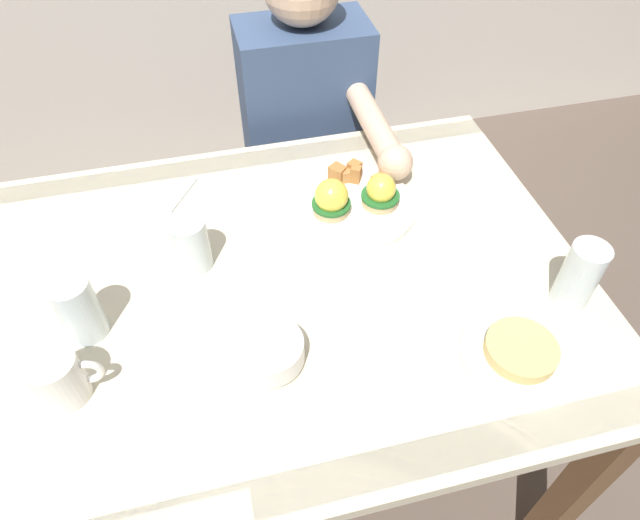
{
  "coord_description": "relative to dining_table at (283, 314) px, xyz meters",
  "views": [
    {
      "loc": [
        -0.09,
        -0.7,
        1.57
      ],
      "look_at": [
        0.08,
        0.0,
        0.78
      ],
      "focal_mm": 31.18,
      "sensor_mm": 36.0,
      "label": 1
    }
  ],
  "objects": [
    {
      "name": "diner_person",
      "position": [
        0.19,
        0.6,
        0.02
      ],
      "size": [
        0.34,
        0.54,
        1.14
      ],
      "color": "#33333D",
      "rests_on": "ground_plane"
    },
    {
      "name": "eggs_benedict_plate",
      "position": [
        0.2,
        0.17,
        0.13
      ],
      "size": [
        0.27,
        0.27,
        0.09
      ],
      "color": "white",
      "rests_on": "dining_table"
    },
    {
      "name": "ground_plane",
      "position": [
        0.0,
        0.0,
        -0.63
      ],
      "size": [
        6.0,
        6.0,
        0.0
      ],
      "primitive_type": "plane",
      "color": "brown"
    },
    {
      "name": "water_glass_extra",
      "position": [
        -0.16,
        0.09,
        0.16
      ],
      "size": [
        0.07,
        0.07,
        0.11
      ],
      "color": "silver",
      "rests_on": "dining_table"
    },
    {
      "name": "fork",
      "position": [
        -0.18,
        0.28,
        0.11
      ],
      "size": [
        0.1,
        0.14,
        0.0
      ],
      "color": "silver",
      "rests_on": "dining_table"
    },
    {
      "name": "dining_table",
      "position": [
        0.0,
        0.0,
        0.0
      ],
      "size": [
        1.2,
        0.9,
        0.74
      ],
      "color": "beige",
      "rests_on": "ground_plane"
    },
    {
      "name": "water_glass_near",
      "position": [
        -0.36,
        -0.03,
        0.16
      ],
      "size": [
        0.07,
        0.07,
        0.13
      ],
      "color": "silver",
      "rests_on": "dining_table"
    },
    {
      "name": "water_glass_far",
      "position": [
        0.52,
        -0.17,
        0.17
      ],
      "size": [
        0.07,
        0.07,
        0.14
      ],
      "color": "silver",
      "rests_on": "dining_table"
    },
    {
      "name": "side_plate",
      "position": [
        0.37,
        -0.27,
        0.12
      ],
      "size": [
        0.2,
        0.2,
        0.04
      ],
      "color": "white",
      "rests_on": "dining_table"
    },
    {
      "name": "coffee_mug",
      "position": [
        -0.39,
        -0.16,
        0.16
      ],
      "size": [
        0.11,
        0.08,
        0.09
      ],
      "color": "white",
      "rests_on": "dining_table"
    },
    {
      "name": "fruit_bowl",
      "position": [
        -0.05,
        -0.18,
        0.14
      ],
      "size": [
        0.12,
        0.12,
        0.05
      ],
      "color": "white",
      "rests_on": "dining_table"
    }
  ]
}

